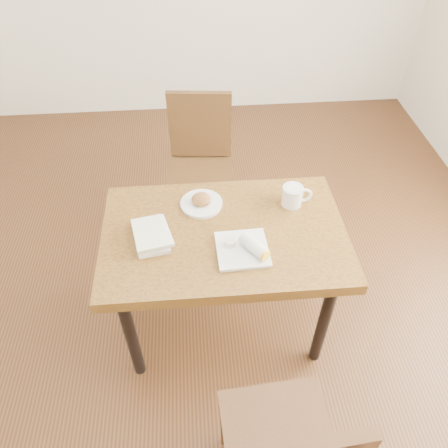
{
  "coord_description": "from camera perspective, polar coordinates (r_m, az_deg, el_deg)",
  "views": [
    {
      "loc": [
        -0.12,
        -1.45,
        2.23
      ],
      "look_at": [
        0.0,
        0.0,
        0.8
      ],
      "focal_mm": 35.0,
      "sensor_mm": 36.0,
      "label": 1
    }
  ],
  "objects": [
    {
      "name": "ground",
      "position": [
        2.66,
        -0.0,
        -12.47
      ],
      "size": [
        4.0,
        5.0,
        0.01
      ],
      "primitive_type": "cube",
      "color": "#472814",
      "rests_on": "ground"
    },
    {
      "name": "room_walls",
      "position": [
        1.57,
        -0.0,
        22.24
      ],
      "size": [
        4.02,
        5.02,
        2.8
      ],
      "color": "white",
      "rests_on": "ground"
    },
    {
      "name": "table",
      "position": [
        2.13,
        -0.0,
        -2.68
      ],
      "size": [
        1.16,
        0.75,
        0.75
      ],
      "color": "brown",
      "rests_on": "ground"
    },
    {
      "name": "plate_scone",
      "position": [
        2.19,
        -2.97,
        2.87
      ],
      "size": [
        0.21,
        0.21,
        0.07
      ],
      "color": "white",
      "rests_on": "table"
    },
    {
      "name": "coffee_mug",
      "position": [
        2.2,
        9.03,
        3.72
      ],
      "size": [
        0.15,
        0.1,
        0.1
      ],
      "color": "white",
      "rests_on": "table"
    },
    {
      "name": "plate_burrito",
      "position": [
        1.97,
        2.88,
        -3.19
      ],
      "size": [
        0.24,
        0.24,
        0.08
      ],
      "color": "white",
      "rests_on": "table"
    },
    {
      "name": "chair_far",
      "position": [
        2.86,
        -3.12,
        8.58
      ],
      "size": [
        0.46,
        0.46,
        0.95
      ],
      "color": "#412C12",
      "rests_on": "ground"
    },
    {
      "name": "book_stack",
      "position": [
        2.04,
        -9.38,
        -1.46
      ],
      "size": [
        0.21,
        0.25,
        0.06
      ],
      "color": "white",
      "rests_on": "table"
    }
  ]
}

